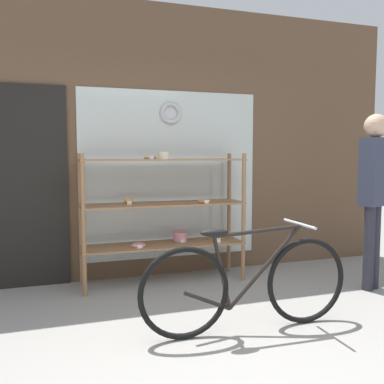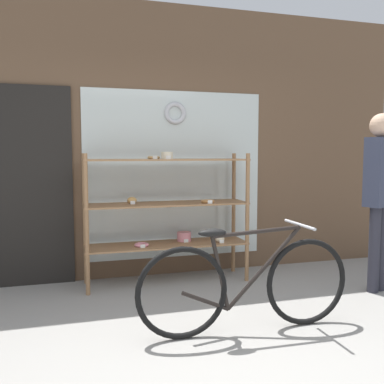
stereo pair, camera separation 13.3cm
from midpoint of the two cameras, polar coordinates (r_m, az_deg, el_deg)
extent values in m
plane|color=gray|center=(2.96, 5.03, -22.97)|extent=(30.00, 30.00, 0.00)
cube|color=brown|center=(4.90, -6.09, 6.71)|extent=(6.08, 0.08, 3.06)
cube|color=silver|center=(4.91, -3.64, 2.28)|extent=(2.06, 0.02, 1.90)
cube|color=black|center=(4.75, -22.02, 0.61)|extent=(0.84, 0.03, 2.10)
torus|color=#B7B7BC|center=(4.90, -3.64, 10.46)|extent=(0.26, 0.06, 0.26)
cylinder|color=#8E6642|center=(4.29, -15.12, -4.37)|extent=(0.04, 0.04, 1.40)
cylinder|color=#8E6642|center=(4.69, 6.08, -3.41)|extent=(0.04, 0.04, 1.40)
cylinder|color=#8E6642|center=(4.68, -15.41, -3.58)|extent=(0.04, 0.04, 1.40)
cylinder|color=#8E6642|center=(5.06, 4.20, -2.78)|extent=(0.04, 0.04, 1.40)
cube|color=#8E6642|center=(4.66, -4.62, -7.01)|extent=(1.74, 0.44, 0.02)
cube|color=#8E6642|center=(4.59, -4.66, -1.60)|extent=(1.74, 0.44, 0.02)
cube|color=#8E6642|center=(4.55, -4.71, 4.30)|extent=(1.74, 0.44, 0.02)
torus|color=#B27A42|center=(4.61, 0.80, -1.24)|extent=(0.15, 0.15, 0.03)
cube|color=white|center=(4.53, 1.14, -1.32)|extent=(0.05, 0.00, 0.04)
cylinder|color=beige|center=(4.52, -4.65, 4.89)|extent=(0.12, 0.12, 0.08)
cube|color=white|center=(4.45, -4.44, 4.63)|extent=(0.05, 0.00, 0.04)
ellipsoid|color=beige|center=(4.73, 2.45, -6.24)|extent=(0.10, 0.09, 0.07)
cube|color=white|center=(4.68, 2.71, -6.59)|extent=(0.05, 0.00, 0.04)
ellipsoid|color=tan|center=(4.55, -9.30, -1.14)|extent=(0.10, 0.09, 0.07)
cube|color=white|center=(4.50, -9.18, -1.44)|extent=(0.05, 0.00, 0.04)
torus|color=pink|center=(4.54, -8.01, -7.04)|extent=(0.15, 0.15, 0.03)
cube|color=white|center=(4.46, -7.82, -7.23)|extent=(0.05, 0.00, 0.04)
cylinder|color=pink|center=(4.78, -2.36, -5.96)|extent=(0.16, 0.16, 0.10)
cube|color=white|center=(4.71, -2.07, -6.53)|extent=(0.05, 0.00, 0.04)
torus|color=tan|center=(4.60, -6.44, 4.60)|extent=(0.13, 0.13, 0.03)
cube|color=white|center=(4.53, -6.25, 4.62)|extent=(0.05, 0.00, 0.04)
torus|color=black|center=(3.28, -2.22, -13.34)|extent=(0.71, 0.05, 0.71)
torus|color=black|center=(3.68, 14.00, -11.41)|extent=(0.71, 0.05, 0.71)
cylinder|color=black|center=(3.46, 8.62, -9.83)|extent=(0.62, 0.04, 0.64)
cylinder|color=black|center=(3.37, 7.69, -5.22)|extent=(0.73, 0.04, 0.07)
cylinder|color=black|center=(3.33, 2.85, -10.75)|extent=(0.16, 0.03, 0.58)
cylinder|color=black|center=(3.35, 0.89, -14.34)|extent=(0.38, 0.04, 0.19)
ellipsoid|color=black|center=(3.23, 1.79, -5.44)|extent=(0.22, 0.09, 0.06)
cylinder|color=#B2B2B7|center=(3.54, 13.08, -4.17)|extent=(0.03, 0.46, 0.02)
cylinder|color=#282833|center=(4.72, 21.77, -6.98)|extent=(0.11, 0.11, 0.87)
cylinder|color=#282833|center=(4.81, 22.41, -6.77)|extent=(0.11, 0.11, 0.87)
cube|color=#33384C|center=(4.67, 22.41, 2.50)|extent=(0.36, 0.28, 0.69)
sphere|color=tan|center=(4.67, 22.61, 8.15)|extent=(0.23, 0.23, 0.23)
camera|label=1|loc=(0.07, -91.06, -0.10)|focal=40.00mm
camera|label=2|loc=(0.07, 88.94, 0.10)|focal=40.00mm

